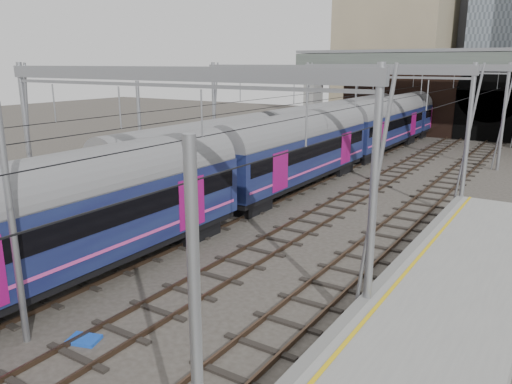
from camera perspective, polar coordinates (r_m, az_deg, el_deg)
The scene contains 7 objects.
tracks at distance 25.38m, azimuth 0.54°, elevation -3.69°, with size 14.40×80.00×0.22m.
overhead_line at distance 29.83m, azimuth 7.35°, elevation 11.75°, with size 16.80×80.00×8.00m.
retaining_wall at distance 58.59m, azimuth 21.71°, elevation 10.00°, with size 28.00×2.75×9.00m.
overbridge at distance 53.00m, azimuth 19.18°, elevation 13.03°, with size 28.00×3.00×9.25m.
train_main at distance 39.54m, azimuth 10.41°, elevation 6.46°, with size 2.91×67.23×4.97m.
train_second at distance 42.68m, azimuth 6.26°, elevation 6.97°, with size 2.64×45.88×4.60m.
equip_cover_b at distance 16.17m, azimuth -19.06°, elevation -15.66°, with size 0.89×0.63×0.10m, color blue.
Camera 1 is at (12.80, -5.42, 7.98)m, focal length 35.00 mm.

